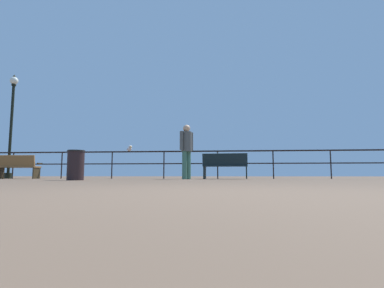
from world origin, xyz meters
The scene contains 8 objects.
ground_plane centered at (0.00, 0.00, 0.00)m, with size 60.00×60.00×0.00m, color brown.
pier_railing centered at (0.00, 8.74, 0.76)m, with size 19.93×0.05×1.03m.
bench_far_left centered at (-7.30, 8.06, 0.47)m, with size 1.48×0.74×0.85m.
bench_near_left centered at (0.26, 8.06, 0.48)m, with size 1.55×0.80×0.86m.
lamppost_left centered at (-8.30, 8.95, 2.47)m, with size 0.32×0.32×4.25m.
person_by_bench centered at (-0.99, 7.35, 1.01)m, with size 0.40×0.47×1.76m.
seagull_on_rail centered at (-3.31, 8.72, 1.13)m, with size 0.30×0.40×0.21m.
trash_bin centered at (-3.61, 5.17, 0.39)m, with size 0.44×0.44×0.77m.
Camera 1 is at (0.09, -2.19, 0.13)m, focal length 27.88 mm.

